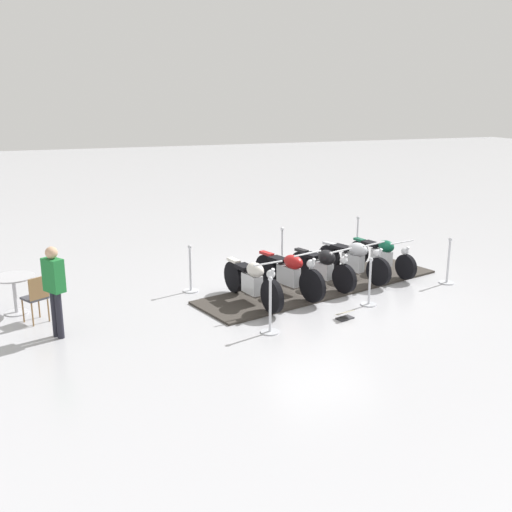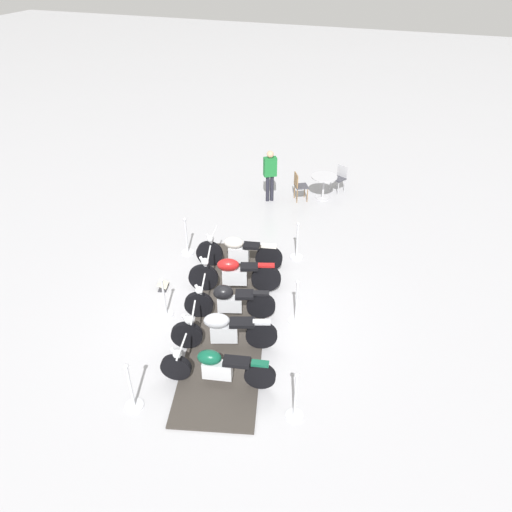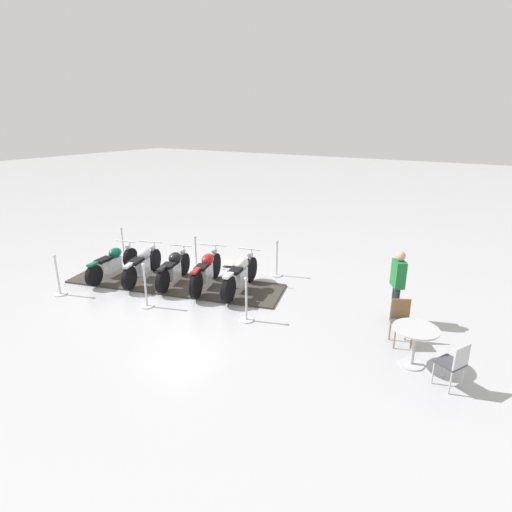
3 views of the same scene
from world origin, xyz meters
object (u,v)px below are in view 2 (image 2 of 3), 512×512
Objects in this scene: stanchion_right_front at (187,242)px; bystander_person at (270,171)px; motorcycle_forest at (216,367)px; stanchion_right_mid at (165,304)px; motorcycle_chrome at (222,330)px; stanchion_left_mid at (296,309)px; stanchion_right_rear at (132,394)px; stanchion_left_rear at (295,403)px; motorcycle_maroon at (233,274)px; motorcycle_cream at (238,252)px; stanchion_left_front at (297,247)px; info_placard at (163,286)px; cafe_chair_across_table at (299,185)px; motorcycle_black at (228,301)px; cafe_chair_near_table at (340,177)px; cafe_table at (324,182)px.

bystander_person is at bearing 162.90° from stanchion_right_front.
motorcycle_forest is 1.30× the size of bystander_person.
stanchion_right_mid is 0.95× the size of stanchion_right_front.
bystander_person reaches higher than motorcycle_forest.
stanchion_left_mid is at bearing -151.31° from motorcycle_chrome.
bystander_person reaches higher than stanchion_right_mid.
stanchion_right_rear is (1.00, -1.24, -0.14)m from motorcycle_forest.
motorcycle_chrome is 2.23m from stanchion_left_rear.
motorcycle_maroon is 1.87× the size of stanchion_left_mid.
motorcycle_maroon is (0.95, 0.26, 0.02)m from motorcycle_cream.
info_placard is at bearing -48.27° from stanchion_left_front.
cafe_chair_across_table is (-7.12, -0.32, 0.02)m from motorcycle_chrome.
bystander_person reaches higher than stanchion_left_rear.
bystander_person is at bearing -25.84° from info_placard.
motorcycle_maroon is 1.01× the size of motorcycle_chrome.
motorcycle_chrome is at bearing 71.22° from stanchion_right_mid.
stanchion_right_rear is 3.60m from info_placard.
stanchion_right_front is at bearing -49.18° from bystander_person.
stanchion_left_mid is at bearing 177.44° from motorcycle_black.
stanchion_right_mid is (0.38, -1.40, -0.18)m from motorcycle_black.
cafe_chair_across_table is at bearing -107.34° from motorcycle_black.
stanchion_left_front reaches higher than info_placard.
motorcycle_chrome is 2.25× the size of cafe_chair_across_table.
motorcycle_maroon is at bearing -27.93° from stanchion_left_front.
motorcycle_maroon is at bearing 173.23° from stanchion_right_rear.
motorcycle_chrome is (1.90, 0.52, -0.01)m from motorcycle_maroon.
stanchion_left_rear is (4.24, 4.25, 0.03)m from stanchion_right_front.
info_placard is 7.47m from cafe_chair_near_table.
motorcycle_forest is 2.63× the size of cafe_table.
stanchion_left_mid is 1.31× the size of cafe_chair_near_table.
motorcycle_black is (0.95, 0.26, -0.03)m from motorcycle_maroon.
motorcycle_forest is 2.01× the size of stanchion_right_rear.
stanchion_left_mid is 1.37× the size of cafe_table.
stanchion_left_front is 1.23× the size of cafe_chair_near_table.
stanchion_right_front reaches higher than stanchion_right_mid.
motorcycle_cream is 1.60m from stanchion_right_front.
stanchion_left_front is 0.63× the size of bystander_person.
stanchion_left_rear is at bearing -105.08° from cafe_chair_across_table.
motorcycle_black is at bearing -74.64° from stanchion_left_mid.
motorcycle_chrome is at bearing 87.25° from motorcycle_maroon.
stanchion_left_front is at bearing -164.70° from stanchion_left_mid.
stanchion_right_front is (-2.13, -2.09, -0.18)m from motorcycle_black.
stanchion_right_rear is at bearing 15.30° from stanchion_right_front.
cafe_table is (-6.97, 2.05, 0.27)m from stanchion_right_mid.
stanchion_right_front is 1.01× the size of stanchion_left_front.
motorcycle_chrome is at bearing -117.49° from cafe_chair_across_table.
cafe_chair_near_table is 0.93× the size of cafe_chair_across_table.
motorcycle_forest is (2.84, 0.78, -0.06)m from motorcycle_maroon.
info_placard is at bearing -91.27° from stanchion_left_mid.
motorcycle_chrome is (2.85, 0.78, 0.01)m from motorcycle_cream.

